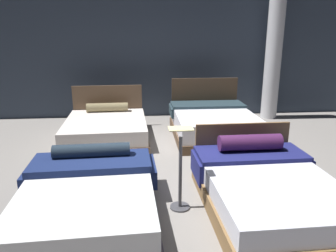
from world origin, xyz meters
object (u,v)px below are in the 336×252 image
price_sign (180,178)px  support_pillar (274,46)px  bed_0 (88,198)px  bed_1 (267,189)px  bed_2 (106,128)px  bed_3 (213,123)px

price_sign → support_pillar: support_pillar is taller
bed_0 → support_pillar: size_ratio=0.57×
bed_1 → bed_0: bearing=179.1°
support_pillar → price_sign: bearing=-123.8°
bed_0 → bed_2: size_ratio=1.00×
bed_3 → bed_2: bearing=179.4°
bed_1 → price_sign: 1.04m
bed_3 → support_pillar: (1.75, 1.38, 1.48)m
bed_2 → bed_3: size_ratio=0.94×
bed_0 → support_pillar: (3.87, 4.26, 1.52)m
bed_3 → price_sign: size_ratio=2.10×
bed_1 → support_pillar: size_ratio=0.60×
bed_3 → support_pillar: bearing=38.9°
bed_1 → bed_2: (-2.15, 2.93, -0.03)m
bed_2 → price_sign: bearing=-70.2°
support_pillar → bed_3: bearing=-141.7°
bed_1 → bed_3: bearing=89.0°
bed_0 → price_sign: bearing=2.5°
bed_3 → bed_1: bearing=-89.7°
bed_0 → bed_1: bearing=-2.2°
bed_2 → price_sign: size_ratio=1.98×
bed_0 → price_sign: 1.08m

